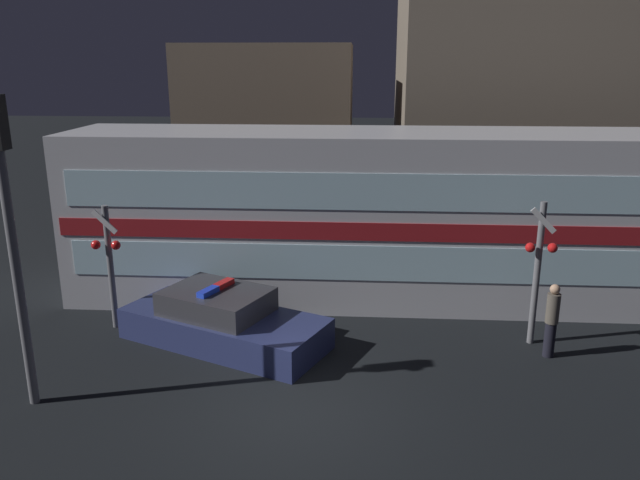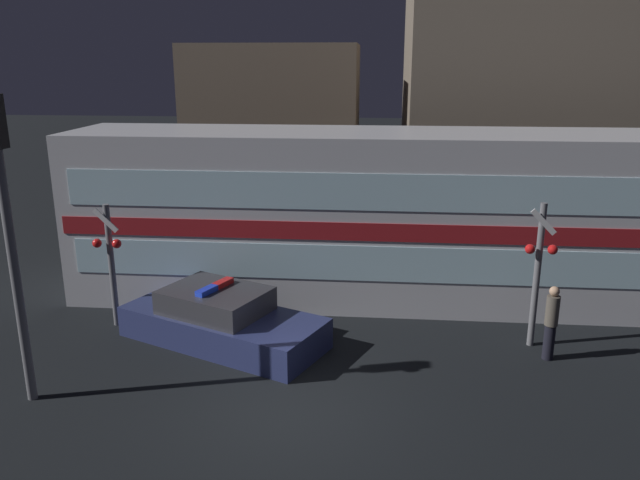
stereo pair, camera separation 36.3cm
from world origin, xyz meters
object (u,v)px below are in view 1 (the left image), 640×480
at_px(train, 402,216).
at_px(traffic_light_corner, 9,223).
at_px(police_car, 223,322).
at_px(pedestrian, 552,320).
at_px(crossing_signal_near, 538,267).

distance_m(train, traffic_light_corner, 9.40).
bearing_deg(police_car, pedestrian, 22.50).
bearing_deg(train, police_car, -141.89).
height_order(pedestrian, traffic_light_corner, traffic_light_corner).
distance_m(train, pedestrian, 4.79).
relative_size(pedestrian, crossing_signal_near, 0.50).
height_order(police_car, pedestrian, pedestrian).
distance_m(crossing_signal_near, traffic_light_corner, 10.55).
bearing_deg(traffic_light_corner, police_car, 43.11).
bearing_deg(crossing_signal_near, police_car, -176.65).
distance_m(police_car, pedestrian, 7.16).
relative_size(police_car, traffic_light_corner, 0.89).
bearing_deg(crossing_signal_near, traffic_light_corner, -162.16).
relative_size(police_car, pedestrian, 3.03).
height_order(train, police_car, train).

